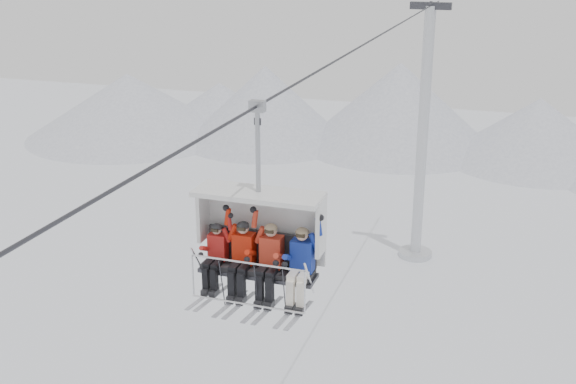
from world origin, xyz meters
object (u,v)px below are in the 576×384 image
(skier_far_right, at_px, (301,263))
(skier_center_left, at_px, (242,255))
(skier_center_right, at_px, (270,259))
(lift_tower_right, at_px, (421,154))
(skier_far_left, at_px, (216,254))
(chairlift_carrier, at_px, (261,230))

(skier_far_right, bearing_deg, skier_center_left, -179.88)
(skier_center_right, bearing_deg, lift_tower_right, 90.69)
(skier_center_left, xyz_separation_m, skier_center_right, (0.60, 0.00, 0.01))
(lift_tower_right, xyz_separation_m, skier_far_left, (-0.89, -24.04, 4.40))
(chairlift_carrier, relative_size, skier_far_right, 2.29)
(lift_tower_right, relative_size, skier_far_left, 7.99)
(chairlift_carrier, relative_size, skier_center_left, 2.34)
(skier_center_left, relative_size, skier_center_right, 0.98)
(lift_tower_right, distance_m, chairlift_carrier, 24.22)
(chairlift_carrier, relative_size, skier_center_right, 2.29)
(skier_far_left, distance_m, skier_center_left, 0.58)
(skier_far_left, bearing_deg, chairlift_carrier, 19.91)
(lift_tower_right, xyz_separation_m, skier_far_right, (0.94, -24.02, 4.46))
(chairlift_carrier, bearing_deg, skier_center_right, -46.24)
(lift_tower_right, xyz_separation_m, skier_center_left, (-0.31, -24.02, 4.45))
(skier_center_right, bearing_deg, chairlift_carrier, 133.76)
(skier_center_right, relative_size, skier_far_right, 1.00)
(lift_tower_right, xyz_separation_m, chairlift_carrier, (0.00, -23.71, 4.94))
(lift_tower_right, height_order, chairlift_carrier, lift_tower_right)
(skier_far_left, bearing_deg, skier_far_right, 0.56)
(skier_center_left, bearing_deg, chairlift_carrier, 44.94)
(skier_center_left, distance_m, skier_center_right, 0.60)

